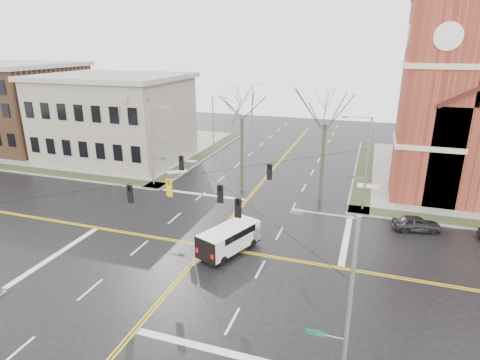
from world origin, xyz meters
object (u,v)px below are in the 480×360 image
(tree_ne, at_px, (325,119))
(parked_car_a, at_px, (416,223))
(signal_pole_se, at_px, (345,307))
(cargo_van, at_px, (231,237))
(signal_pole_ne, at_px, (365,161))
(tree_nw_near, at_px, (242,114))
(tree_nw_far, at_px, (130,114))
(signal_pole_nw, at_px, (152,143))
(streetlight_north_a, at_px, (214,121))
(streetlight_north_b, at_px, (253,103))

(tree_ne, bearing_deg, parked_car_a, -27.02)
(signal_pole_se, relative_size, cargo_van, 1.57)
(signal_pole_ne, bearing_deg, tree_nw_near, 171.34)
(signal_pole_ne, xyz_separation_m, tree_nw_far, (-26.66, 2.18, 2.65))
(signal_pole_nw, bearing_deg, tree_nw_near, 11.27)
(signal_pole_ne, bearing_deg, tree_ne, 161.48)
(signal_pole_ne, height_order, tree_ne, tree_ne)
(streetlight_north_a, bearing_deg, parked_car_a, -36.31)
(cargo_van, xyz_separation_m, parked_car_a, (14.00, 8.46, -0.53))
(signal_pole_nw, xyz_separation_m, tree_nw_far, (-4.01, 2.18, 2.65))
(signal_pole_se, height_order, tree_nw_near, tree_nw_near)
(signal_pole_ne, xyz_separation_m, parked_car_a, (4.76, -3.15, -4.27))
(cargo_van, relative_size, tree_nw_near, 0.49)
(signal_pole_nw, bearing_deg, parked_car_a, -6.55)
(streetlight_north_a, bearing_deg, signal_pole_ne, -36.90)
(signal_pole_se, height_order, tree_ne, tree_ne)
(signal_pole_ne, relative_size, streetlight_north_a, 1.12)
(signal_pole_se, height_order, parked_car_a, signal_pole_se)
(streetlight_north_a, relative_size, parked_car_a, 2.01)
(streetlight_north_a, xyz_separation_m, tree_ne, (17.86, -15.12, 3.98))
(streetlight_north_a, xyz_separation_m, tree_nw_far, (-4.68, -14.32, 3.13))
(tree_nw_far, relative_size, tree_ne, 0.90)
(signal_pole_ne, bearing_deg, signal_pole_nw, 180.00)
(cargo_van, bearing_deg, signal_pole_nw, 160.68)
(tree_nw_near, bearing_deg, tree_ne, -3.78)
(signal_pole_nw, bearing_deg, streetlight_north_b, 88.95)
(signal_pole_se, relative_size, tree_nw_far, 0.86)
(streetlight_north_a, distance_m, tree_nw_far, 15.38)
(signal_pole_ne, bearing_deg, streetlight_north_a, 143.10)
(tree_ne, bearing_deg, signal_pole_ne, -18.52)
(signal_pole_se, relative_size, streetlight_north_a, 1.12)
(signal_pole_nw, relative_size, parked_car_a, 2.27)
(streetlight_north_b, xyz_separation_m, tree_nw_near, (9.14, -34.55, 3.95))
(streetlight_north_b, xyz_separation_m, cargo_van, (12.74, -48.10, -3.26))
(signal_pole_se, bearing_deg, parked_car_a, 76.51)
(streetlight_north_b, relative_size, tree_ne, 0.69)
(signal_pole_ne, relative_size, tree_nw_far, 0.86)
(tree_nw_near, bearing_deg, signal_pole_ne, -8.66)
(streetlight_north_a, distance_m, cargo_van, 31.03)
(tree_nw_far, bearing_deg, streetlight_north_a, 71.89)
(tree_ne, bearing_deg, tree_nw_near, 176.22)
(cargo_van, bearing_deg, signal_pole_ne, 73.04)
(streetlight_north_b, bearing_deg, tree_ne, -63.05)
(signal_pole_nw, distance_m, cargo_van, 18.12)
(streetlight_north_a, distance_m, tree_ne, 23.73)
(cargo_van, bearing_deg, tree_nw_far, 163.19)
(signal_pole_nw, distance_m, tree_ne, 18.90)
(signal_pole_nw, xyz_separation_m, cargo_van, (13.41, -11.60, -3.74))
(parked_car_a, bearing_deg, tree_ne, 51.30)
(streetlight_north_a, height_order, tree_ne, tree_ne)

